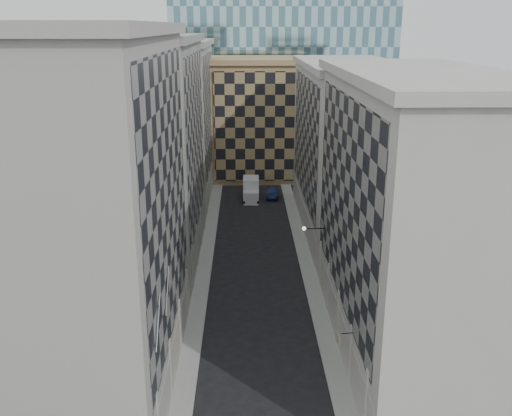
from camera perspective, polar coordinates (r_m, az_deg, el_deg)
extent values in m
cube|color=gray|center=(58.87, -5.16, -5.76)|extent=(1.50, 100.00, 0.15)
cube|color=gray|center=(59.07, 5.10, -5.67)|extent=(1.50, 100.00, 0.15)
cube|color=#A8A497|center=(38.17, -16.15, -1.28)|extent=(10.00, 22.00, 23.00)
cube|color=gray|center=(36.75, -8.98, 0.95)|extent=(0.25, 19.36, 18.00)
cube|color=#A8A497|center=(41.47, -8.32, -14.31)|extent=(0.45, 21.12, 3.20)
cube|color=#A8A497|center=(36.24, -17.81, 16.74)|extent=(10.80, 22.80, 0.70)
cylinder|color=#A8A497|center=(38.88, -9.08, -15.69)|extent=(0.90, 0.90, 4.40)
cylinder|color=#A8A497|center=(43.53, -8.12, -11.72)|extent=(0.90, 0.90, 4.40)
cylinder|color=#A8A497|center=(48.36, -7.38, -8.52)|extent=(0.90, 0.90, 4.40)
cube|color=gray|center=(59.05, -10.86, 5.22)|extent=(10.00, 22.00, 22.00)
cube|color=gray|center=(58.13, -6.17, 6.75)|extent=(0.25, 19.36, 17.00)
cube|color=gray|center=(61.14, -5.91, -3.32)|extent=(0.45, 21.12, 3.20)
cube|color=gray|center=(57.73, -11.54, 16.28)|extent=(10.80, 22.80, 0.70)
cylinder|color=gray|center=(53.33, -6.77, -5.91)|extent=(0.90, 0.90, 4.40)
cylinder|color=gray|center=(58.38, -6.28, -3.74)|extent=(0.90, 0.90, 4.40)
cylinder|color=gray|center=(63.51, -5.87, -1.93)|extent=(0.90, 0.90, 4.40)
cylinder|color=gray|center=(68.70, -5.52, -0.38)|extent=(0.90, 0.90, 4.40)
cube|color=#A8A497|center=(80.53, -8.33, 8.28)|extent=(10.00, 22.00, 21.00)
cube|color=gray|center=(79.85, -4.86, 9.42)|extent=(0.25, 19.36, 16.00)
cube|color=#A8A497|center=(82.00, -4.72, 2.21)|extent=(0.45, 21.12, 3.20)
cube|color=#A8A497|center=(79.51, -8.69, 16.02)|extent=(10.80, 22.80, 0.70)
cylinder|color=#A8A497|center=(73.94, -5.22, 0.94)|extent=(0.90, 0.90, 4.40)
cylinder|color=#A8A497|center=(79.21, -4.96, 2.09)|extent=(0.90, 0.90, 4.40)
cylinder|color=#A8A497|center=(84.51, -4.73, 3.10)|extent=(0.90, 0.90, 4.40)
cylinder|color=#A8A497|center=(89.83, -4.53, 3.98)|extent=(0.90, 0.90, 4.40)
cube|color=#B7B0A8|center=(42.88, 15.28, -1.23)|extent=(10.00, 26.00, 20.00)
cube|color=gray|center=(41.31, 8.94, 0.66)|extent=(0.25, 22.88, 15.00)
cube|color=#B7B0A8|center=(45.20, 8.43, -11.42)|extent=(0.45, 24.96, 3.20)
cube|color=#B7B0A8|center=(40.83, 16.47, 12.65)|extent=(10.80, 26.80, 0.70)
cylinder|color=#B7B0A8|center=(36.32, 11.50, -18.54)|extent=(0.90, 0.90, 4.40)
cylinder|color=#B7B0A8|center=(40.52, 9.91, -14.23)|extent=(0.90, 0.90, 4.40)
cylinder|color=#B7B0A8|center=(44.93, 8.66, -10.74)|extent=(0.90, 0.90, 4.40)
cylinder|color=#B7B0A8|center=(49.50, 7.66, -7.89)|extent=(0.90, 0.90, 4.40)
cylinder|color=#B7B0A8|center=(54.18, 6.84, -5.52)|extent=(0.90, 0.90, 4.40)
cube|color=#B7B0A8|center=(68.41, 9.06, 5.73)|extent=(10.00, 28.00, 19.00)
cube|color=gray|center=(67.43, 5.01, 7.01)|extent=(0.25, 24.64, 14.00)
cube|color=#B7B0A8|center=(69.79, 4.87, -0.59)|extent=(0.45, 26.88, 3.20)
cube|color=#B7B0A8|center=(67.10, 9.48, 13.98)|extent=(10.80, 28.80, 0.70)
cube|color=#A48856|center=(93.05, 0.73, 8.79)|extent=(16.00, 14.00, 18.00)
cube|color=tan|center=(86.05, 0.89, 8.05)|extent=(15.20, 0.25, 16.50)
cube|color=#A48856|center=(92.06, 0.76, 14.58)|extent=(16.80, 14.80, 0.80)
cube|color=#2C2822|center=(106.29, -0.62, 12.63)|extent=(6.00, 6.00, 28.00)
cylinder|color=gray|center=(32.23, -9.78, -11.24)|extent=(0.10, 2.33, 2.33)
cylinder|color=gray|center=(35.75, -8.86, -8.15)|extent=(0.10, 2.33, 2.33)
cylinder|color=black|center=(51.27, 5.83, -2.05)|extent=(1.80, 0.08, 0.08)
sphere|color=#FFE5B2|center=(51.17, 4.83, -2.06)|extent=(0.36, 0.36, 0.36)
cube|color=silver|center=(78.93, -0.51, 1.10)|extent=(2.15, 2.34, 1.73)
cube|color=silver|center=(81.16, -0.51, 2.02)|extent=(2.26, 3.49, 2.98)
cylinder|color=black|center=(78.33, -1.21, 0.63)|extent=(0.30, 0.87, 0.87)
cylinder|color=black|center=(78.33, 0.20, 0.63)|extent=(0.30, 0.87, 0.87)
cylinder|color=black|center=(82.57, -1.17, 1.53)|extent=(0.30, 0.87, 0.87)
cylinder|color=black|center=(82.57, 0.16, 1.54)|extent=(0.30, 0.87, 0.87)
imported|color=#101B3D|center=(81.56, 1.66, 1.53)|extent=(1.94, 4.51, 1.45)
cylinder|color=black|center=(38.85, 9.12, -12.26)|extent=(0.80, 0.14, 0.06)
cube|color=tan|center=(38.95, 8.23, -12.80)|extent=(0.13, 0.70, 0.70)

